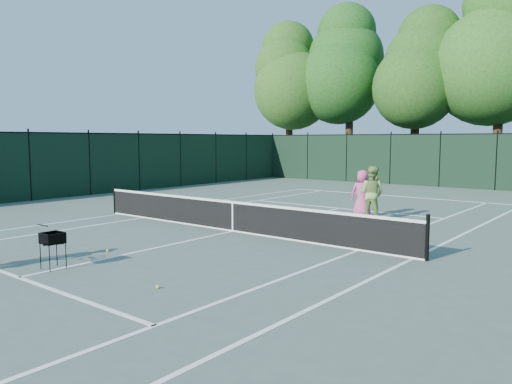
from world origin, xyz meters
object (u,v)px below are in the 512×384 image
Objects in this scene: player_pink at (362,194)px; player_green at (372,193)px; loose_ball_midcourt at (108,251)px; ball_hopper at (52,238)px; loose_ball_near_cart at (158,287)px.

player_pink is 0.91× the size of player_green.
ball_hopper is at bearing -74.01° from loose_ball_midcourt.
player_pink reaches higher than loose_ball_near_cart.
ball_hopper is 2.91m from loose_ball_near_cart.
loose_ball_midcourt is at bearing 128.60° from ball_hopper.
player_green reaches higher than loose_ball_midcourt.
player_green reaches higher than loose_ball_near_cart.
player_pink is 9.19m from loose_ball_midcourt.
player_pink is 0.66m from player_green.
loose_ball_near_cart is (2.81, 0.45, -0.62)m from ball_hopper.
player_pink is 24.47× the size of loose_ball_midcourt.
player_green is 9.73m from loose_ball_near_cart.
player_pink reaches higher than ball_hopper.
ball_hopper is at bearing 62.31° from player_pink.
ball_hopper is (-1.83, -10.51, -0.18)m from player_pink.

